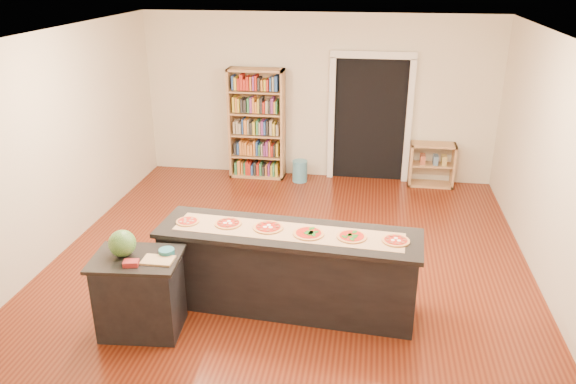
% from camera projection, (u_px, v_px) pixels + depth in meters
% --- Properties ---
extents(room, '(6.00, 7.00, 2.80)m').
position_uv_depth(room, '(285.00, 166.00, 6.36)').
color(room, beige).
rests_on(room, ground).
extents(doorway, '(1.40, 0.09, 2.21)m').
position_uv_depth(doorway, '(370.00, 112.00, 9.47)').
color(doorway, black).
rests_on(doorway, room).
extents(kitchen_island, '(2.79, 0.76, 0.92)m').
position_uv_depth(kitchen_island, '(288.00, 269.00, 6.07)').
color(kitchen_island, black).
rests_on(kitchen_island, ground).
extents(side_counter, '(0.86, 0.63, 0.85)m').
position_uv_depth(side_counter, '(140.00, 294.00, 5.68)').
color(side_counter, black).
rests_on(side_counter, ground).
extents(bookshelf, '(0.95, 0.34, 1.90)m').
position_uv_depth(bookshelf, '(257.00, 124.00, 9.67)').
color(bookshelf, tan).
rests_on(bookshelf, ground).
extents(low_shelf, '(0.74, 0.32, 0.74)m').
position_uv_depth(low_shelf, '(432.00, 165.00, 9.47)').
color(low_shelf, tan).
rests_on(low_shelf, ground).
extents(waste_bin, '(0.26, 0.26, 0.37)m').
position_uv_depth(waste_bin, '(300.00, 171.00, 9.72)').
color(waste_bin, teal).
rests_on(waste_bin, ground).
extents(kraft_paper, '(2.45, 0.59, 0.00)m').
position_uv_depth(kraft_paper, '(288.00, 232.00, 5.88)').
color(kraft_paper, tan).
rests_on(kraft_paper, kitchen_island).
extents(watermelon, '(0.27, 0.27, 0.27)m').
position_uv_depth(watermelon, '(122.00, 243.00, 5.50)').
color(watermelon, '#144214').
rests_on(watermelon, side_counter).
extents(cutting_board, '(0.31, 0.21, 0.02)m').
position_uv_depth(cutting_board, '(158.00, 260.00, 5.44)').
color(cutting_board, tan).
rests_on(cutting_board, side_counter).
extents(package_red, '(0.16, 0.13, 0.05)m').
position_uv_depth(package_red, '(131.00, 263.00, 5.36)').
color(package_red, maroon).
rests_on(package_red, side_counter).
extents(package_teal, '(0.16, 0.16, 0.06)m').
position_uv_depth(package_teal, '(167.00, 252.00, 5.55)').
color(package_teal, '#195966').
rests_on(package_teal, side_counter).
extents(pizza_a, '(0.26, 0.26, 0.02)m').
position_uv_depth(pizza_a, '(188.00, 221.00, 6.09)').
color(pizza_a, tan).
rests_on(pizza_a, kitchen_island).
extents(pizza_b, '(0.30, 0.30, 0.02)m').
position_uv_depth(pizza_b, '(228.00, 223.00, 6.04)').
color(pizza_b, tan).
rests_on(pizza_b, kitchen_island).
extents(pizza_c, '(0.31, 0.31, 0.02)m').
position_uv_depth(pizza_c, '(268.00, 227.00, 5.95)').
color(pizza_c, tan).
rests_on(pizza_c, kitchen_island).
extents(pizza_d, '(0.32, 0.32, 0.02)m').
position_uv_depth(pizza_d, '(309.00, 233.00, 5.82)').
color(pizza_d, tan).
rests_on(pizza_d, kitchen_island).
extents(pizza_e, '(0.30, 0.30, 0.02)m').
position_uv_depth(pizza_e, '(352.00, 237.00, 5.75)').
color(pizza_e, tan).
rests_on(pizza_e, kitchen_island).
extents(pizza_f, '(0.28, 0.28, 0.02)m').
position_uv_depth(pizza_f, '(396.00, 240.00, 5.67)').
color(pizza_f, tan).
rests_on(pizza_f, kitchen_island).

